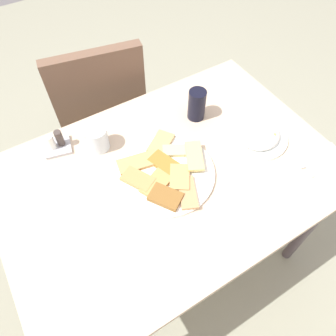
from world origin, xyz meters
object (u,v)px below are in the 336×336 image
object	(u,v)px
salad_plate_greens	(258,134)
soda_can	(197,105)
dining_chair	(101,110)
drinking_glass	(97,139)
paper_napkin	(330,166)
pide_platter	(164,172)
dining_table	(170,186)
condiment_caddy	(57,144)
spoon	(327,162)
fork	(335,169)

from	to	relation	value
salad_plate_greens	soda_can	xyz separation A→B (m)	(-0.13, 0.21, 0.04)
dining_chair	drinking_glass	bearing A→B (deg)	-110.28
drinking_glass	paper_napkin	bearing A→B (deg)	-37.54
pide_platter	drinking_glass	world-z (taller)	drinking_glass
dining_table	drinking_glass	distance (m)	0.31
dining_table	condiment_caddy	size ratio (longest dim) A/B	10.51
drinking_glass	spoon	distance (m)	0.80
dining_table	pide_platter	world-z (taller)	pide_platter
soda_can	condiment_caddy	xyz separation A→B (m)	(-0.51, 0.13, -0.04)
dining_chair	salad_plate_greens	distance (m)	0.80
dining_table	drinking_glass	xyz separation A→B (m)	(-0.16, 0.23, 0.13)
pide_platter	drinking_glass	distance (m)	0.27
soda_can	spoon	distance (m)	0.50
spoon	pide_platter	bearing A→B (deg)	172.31
paper_napkin	dining_table	bearing A→B (deg)	151.53
dining_table	soda_can	size ratio (longest dim) A/B	9.34
drinking_glass	spoon	size ratio (longest dim) A/B	0.45
dining_chair	salad_plate_greens	world-z (taller)	dining_chair
salad_plate_greens	drinking_glass	xyz separation A→B (m)	(-0.51, 0.26, 0.03)
spoon	salad_plate_greens	bearing A→B (deg)	140.20
fork	spoon	size ratio (longest dim) A/B	0.92
dining_chair	paper_napkin	size ratio (longest dim) A/B	5.67
drinking_glass	fork	world-z (taller)	drinking_glass
fork	condiment_caddy	distance (m)	0.97
fork	condiment_caddy	world-z (taller)	condiment_caddy
paper_napkin	spoon	world-z (taller)	spoon
dining_chair	fork	bearing A→B (deg)	-61.74
fork	spoon	distance (m)	0.04
condiment_caddy	salad_plate_greens	bearing A→B (deg)	-27.64
dining_chair	spoon	size ratio (longest dim) A/B	4.52
dining_chair	spoon	xyz separation A→B (m)	(0.49, -0.88, 0.23)
dining_table	condiment_caddy	distance (m)	0.43
paper_napkin	condiment_caddy	bearing A→B (deg)	143.69
salad_plate_greens	spoon	size ratio (longest dim) A/B	1.13
paper_napkin	spoon	size ratio (longest dim) A/B	0.80
soda_can	paper_napkin	size ratio (longest dim) A/B	0.78
dining_table	spoon	bearing A→B (deg)	-26.81
fork	condiment_caddy	size ratio (longest dim) A/B	1.66
drinking_glass	condiment_caddy	bearing A→B (deg)	150.53
drinking_glass	soda_can	bearing A→B (deg)	-8.08
dining_table	fork	distance (m)	0.57
dining_chair	fork	world-z (taller)	dining_chair
spoon	condiment_caddy	distance (m)	0.95
spoon	drinking_glass	bearing A→B (deg)	162.29
dining_chair	soda_can	distance (m)	0.59
pide_platter	paper_napkin	bearing A→B (deg)	-28.11
drinking_glass	fork	xyz separation A→B (m)	(0.64, -0.51, -0.04)
drinking_glass	paper_napkin	world-z (taller)	drinking_glass
fork	condiment_caddy	bearing A→B (deg)	156.97
drinking_glass	spoon	xyz separation A→B (m)	(0.64, -0.48, -0.04)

